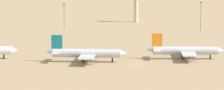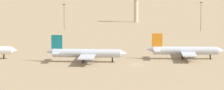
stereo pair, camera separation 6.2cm
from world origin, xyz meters
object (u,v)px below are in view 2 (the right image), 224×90
(control_tower, at_px, (136,3))
(light_pole_mid, at_px, (201,14))
(parked_jet_teal_2, at_px, (86,53))
(parked_jet_orange_3, at_px, (185,51))
(light_pole_east, at_px, (64,15))

(control_tower, xyz_separation_m, light_pole_mid, (38.30, -61.75, -3.21))
(light_pole_mid, bearing_deg, parked_jet_teal_2, -118.04)
(parked_jet_orange_3, distance_m, control_tower, 188.03)
(light_pole_east, bearing_deg, parked_jet_teal_2, -83.34)
(parked_jet_teal_2, height_order, light_pole_east, light_pole_east)
(parked_jet_teal_2, height_order, control_tower, control_tower)
(parked_jet_orange_3, xyz_separation_m, light_pole_mid, (26.05, 125.63, 6.59))
(parked_jet_orange_3, relative_size, light_pole_mid, 1.94)
(parked_jet_teal_2, xyz_separation_m, light_pole_east, (-16.91, 144.72, 5.59))
(parked_jet_teal_2, distance_m, control_tower, 198.61)
(parked_jet_orange_3, bearing_deg, light_pole_east, 117.37)
(control_tower, bearing_deg, parked_jet_orange_3, -86.26)
(control_tower, bearing_deg, light_pole_mid, -58.19)
(control_tower, relative_size, light_pole_mid, 1.23)
(parked_jet_teal_2, relative_size, light_pole_mid, 1.98)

